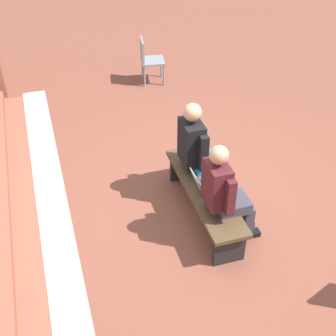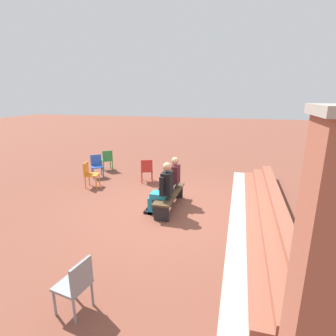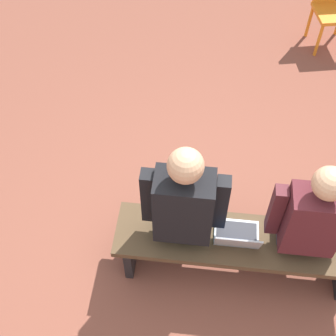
# 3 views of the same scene
# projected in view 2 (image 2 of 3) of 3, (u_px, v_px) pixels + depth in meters

# --- Properties ---
(ground_plane) EXTENTS (60.00, 60.00, 0.00)m
(ground_plane) POSITION_uv_depth(u_px,v_px,m) (170.00, 210.00, 7.06)
(ground_plane) COLOR brown
(concrete_strip) EXTENTS (8.06, 0.40, 0.01)m
(concrete_strip) POSITION_uv_depth(u_px,v_px,m) (238.00, 215.00, 6.75)
(concrete_strip) COLOR #A8A399
(concrete_strip) RESTS_ON ground
(brick_steps) EXTENTS (7.26, 0.90, 0.45)m
(brick_steps) POSITION_uv_depth(u_px,v_px,m) (269.00, 213.00, 6.51)
(brick_steps) COLOR #93513D
(brick_steps) RESTS_ON ground
(brick_pillar_left_of_steps) EXTENTS (0.64, 0.64, 2.93)m
(brick_pillar_left_of_steps) POSITION_uv_depth(u_px,v_px,m) (331.00, 280.00, 2.23)
(brick_pillar_left_of_steps) COLOR #93513D
(brick_pillar_left_of_steps) RESTS_ON ground
(bench) EXTENTS (1.80, 0.44, 0.45)m
(bench) POSITION_uv_depth(u_px,v_px,m) (170.00, 196.00, 7.12)
(bench) COLOR #4C3823
(bench) RESTS_ON ground
(person_student) EXTENTS (0.54, 0.68, 1.34)m
(person_student) POSITION_uv_depth(u_px,v_px,m) (171.00, 178.00, 7.43)
(person_student) COLOR #383842
(person_student) RESTS_ON ground
(person_adult) EXTENTS (0.57, 0.73, 1.40)m
(person_adult) POSITION_uv_depth(u_px,v_px,m) (163.00, 187.00, 6.65)
(person_adult) COLOR teal
(person_adult) RESTS_ON ground
(laptop) EXTENTS (0.32, 0.29, 0.21)m
(laptop) POSITION_uv_depth(u_px,v_px,m) (170.00, 191.00, 7.05)
(laptop) COLOR #9EA0A5
(laptop) RESTS_ON bench
(plastic_chair_by_pillar) EXTENTS (0.48, 0.48, 0.84)m
(plastic_chair_by_pillar) POSITION_uv_depth(u_px,v_px,m) (76.00, 283.00, 3.63)
(plastic_chair_by_pillar) COLOR gray
(plastic_chair_by_pillar) RESTS_ON ground
(plastic_chair_foreground) EXTENTS (0.59, 0.59, 0.84)m
(plastic_chair_foreground) POSITION_uv_depth(u_px,v_px,m) (97.00, 165.00, 9.82)
(plastic_chair_foreground) COLOR #2D56B7
(plastic_chair_foreground) RESTS_ON ground
(plastic_chair_mid_courtyard) EXTENTS (0.54, 0.54, 0.84)m
(plastic_chair_mid_courtyard) POSITION_uv_depth(u_px,v_px,m) (147.00, 169.00, 9.21)
(plastic_chair_mid_courtyard) COLOR red
(plastic_chair_mid_courtyard) RESTS_ON ground
(plastic_chair_near_bench_left) EXTENTS (0.59, 0.59, 0.84)m
(plastic_chair_near_bench_left) POSITION_uv_depth(u_px,v_px,m) (107.00, 159.00, 10.71)
(plastic_chair_near_bench_left) COLOR #2D893D
(plastic_chair_near_bench_left) RESTS_ON ground
(plastic_chair_far_left) EXTENTS (0.50, 0.50, 0.84)m
(plastic_chair_far_left) POSITION_uv_depth(u_px,v_px,m) (90.00, 173.00, 8.77)
(plastic_chair_far_left) COLOR orange
(plastic_chair_far_left) RESTS_ON ground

